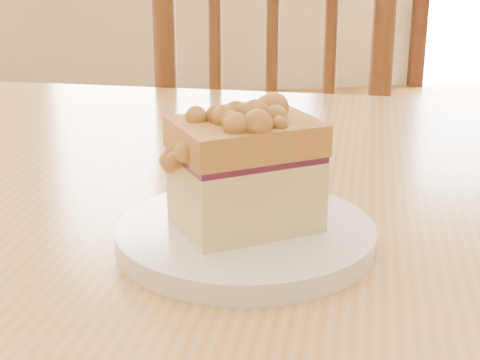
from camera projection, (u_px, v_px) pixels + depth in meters
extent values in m
cube|color=tan|center=(318.00, 191.00, 0.81)|extent=(1.40, 1.15, 0.04)
cylinder|color=#3D1E10|center=(29.00, 306.00, 1.33)|extent=(0.06, 0.06, 0.71)
cube|color=#572A17|center=(273.00, 197.00, 1.51)|extent=(0.53, 0.53, 0.04)
cylinder|color=#572A17|center=(350.00, 274.00, 1.75)|extent=(0.04, 0.04, 0.45)
cylinder|color=#572A17|center=(200.00, 269.00, 1.78)|extent=(0.04, 0.04, 0.45)
cylinder|color=#572A17|center=(361.00, 358.00, 1.42)|extent=(0.04, 0.04, 0.45)
cylinder|color=#572A17|center=(177.00, 350.00, 1.44)|extent=(0.04, 0.04, 0.45)
cylinder|color=#572A17|center=(379.00, 107.00, 1.23)|extent=(0.04, 0.04, 0.49)
cylinder|color=#572A17|center=(167.00, 103.00, 1.26)|extent=(0.04, 0.04, 0.49)
cylinder|color=#572A17|center=(328.00, 112.00, 1.24)|extent=(0.02, 0.02, 0.42)
cylinder|color=#572A17|center=(271.00, 111.00, 1.25)|extent=(0.02, 0.02, 0.42)
cylinder|color=#572A17|center=(216.00, 110.00, 1.25)|extent=(0.02, 0.02, 0.42)
cylinder|color=white|center=(245.00, 235.00, 0.62)|extent=(0.22, 0.22, 0.02)
cylinder|color=white|center=(245.00, 240.00, 0.62)|extent=(0.15, 0.15, 0.01)
cube|color=#F4D68A|center=(246.00, 192.00, 0.61)|extent=(0.13, 0.11, 0.06)
cube|color=#43132E|center=(246.00, 154.00, 0.60)|extent=(0.13, 0.11, 0.01)
cube|color=#AA8035|center=(246.00, 136.00, 0.59)|extent=(0.13, 0.11, 0.03)
sphere|color=#AA8035|center=(200.00, 126.00, 0.56)|extent=(0.02, 0.02, 0.02)
sphere|color=#AA8035|center=(243.00, 115.00, 0.59)|extent=(0.02, 0.02, 0.02)
sphere|color=#AA8035|center=(194.00, 118.00, 0.59)|extent=(0.01, 0.01, 0.01)
sphere|color=#AA8035|center=(199.00, 114.00, 0.60)|extent=(0.01, 0.01, 0.01)
sphere|color=#AA8035|center=(304.00, 113.00, 0.60)|extent=(0.02, 0.02, 0.02)
sphere|color=#AA8035|center=(208.00, 110.00, 0.61)|extent=(0.02, 0.02, 0.02)
sphere|color=#AA8035|center=(301.00, 111.00, 0.60)|extent=(0.02, 0.02, 0.02)
sphere|color=#AA8035|center=(258.00, 105.00, 0.62)|extent=(0.02, 0.02, 0.02)
sphere|color=#AA8035|center=(269.00, 108.00, 0.62)|extent=(0.02, 0.02, 0.02)
sphere|color=#AA8035|center=(273.00, 115.00, 0.58)|extent=(0.02, 0.02, 0.02)
sphere|color=#AA8035|center=(224.00, 122.00, 0.56)|extent=(0.03, 0.03, 0.03)
sphere|color=#AA8035|center=(179.00, 111.00, 0.60)|extent=(0.03, 0.03, 0.03)
sphere|color=#AA8035|center=(189.00, 115.00, 0.60)|extent=(0.01, 0.01, 0.01)
sphere|color=#AA8035|center=(181.00, 113.00, 0.60)|extent=(0.02, 0.02, 0.02)
sphere|color=#AA8035|center=(237.00, 117.00, 0.58)|extent=(0.02, 0.02, 0.02)
sphere|color=#AA8035|center=(280.00, 119.00, 0.58)|extent=(0.02, 0.02, 0.02)
sphere|color=#AA8035|center=(174.00, 174.00, 0.59)|extent=(0.01, 0.01, 0.01)
sphere|color=#AA8035|center=(179.00, 181.00, 0.57)|extent=(0.01, 0.01, 0.01)
sphere|color=#AA8035|center=(176.00, 175.00, 0.59)|extent=(0.01, 0.01, 0.01)
sphere|color=#AA8035|center=(167.00, 171.00, 0.60)|extent=(0.01, 0.01, 0.01)
sphere|color=#AA8035|center=(177.00, 135.00, 0.57)|extent=(0.01, 0.01, 0.01)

